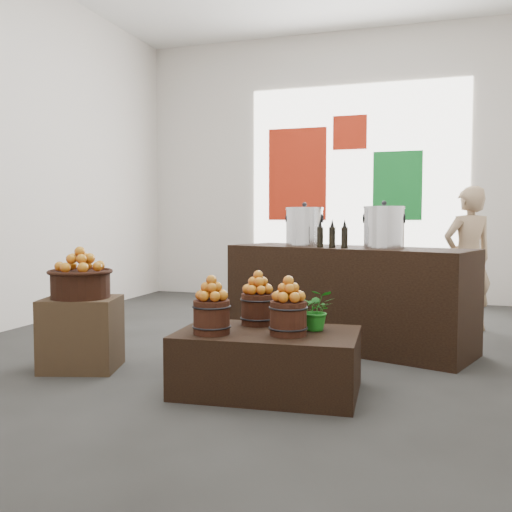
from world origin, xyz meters
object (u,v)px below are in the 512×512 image
(counter, at_px, (346,297))
(stock_pot_center, at_px, (384,228))
(shopper, at_px, (468,259))
(crate, at_px, (81,334))
(wicker_basket, at_px, (80,285))
(stock_pot_left, at_px, (304,227))
(display_table, at_px, (268,362))

(counter, relative_size, stock_pot_center, 6.47)
(shopper, bearing_deg, counter, 14.67)
(counter, bearing_deg, crate, -123.24)
(crate, relative_size, wicker_basket, 1.25)
(stock_pot_left, bearing_deg, stock_pot_center, -18.95)
(wicker_basket, xyz_separation_m, display_table, (1.62, -0.13, -0.47))
(shopper, bearing_deg, crate, 9.94)
(crate, distance_m, wicker_basket, 0.40)
(crate, xyz_separation_m, display_table, (1.62, -0.13, -0.08))
(stock_pot_center, bearing_deg, display_table, -113.65)
(crate, relative_size, shopper, 0.37)
(counter, relative_size, stock_pot_left, 6.47)
(wicker_basket, distance_m, shopper, 4.05)
(crate, relative_size, stock_pot_center, 1.62)
(display_table, xyz_separation_m, shopper, (1.44, 2.79, 0.57))
(stock_pot_left, xyz_separation_m, shopper, (1.59, 1.01, -0.35))
(stock_pot_left, distance_m, stock_pot_center, 0.85)
(wicker_basket, relative_size, stock_pot_left, 1.30)
(wicker_basket, bearing_deg, stock_pot_center, 31.09)
(display_table, height_order, counter, counter)
(wicker_basket, height_order, stock_pot_center, stock_pot_center)
(shopper, bearing_deg, stock_pot_left, 1.44)
(stock_pot_left, height_order, shopper, shopper)
(stock_pot_left, xyz_separation_m, stock_pot_center, (0.80, -0.28, 0.00))
(stock_pot_left, bearing_deg, display_table, -85.31)
(wicker_basket, distance_m, stock_pot_left, 2.25)
(display_table, relative_size, shopper, 0.80)
(crate, relative_size, stock_pot_left, 1.62)
(counter, bearing_deg, display_table, -81.74)
(display_table, bearing_deg, wicker_basket, 171.52)
(wicker_basket, distance_m, counter, 2.44)
(crate, height_order, shopper, shopper)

